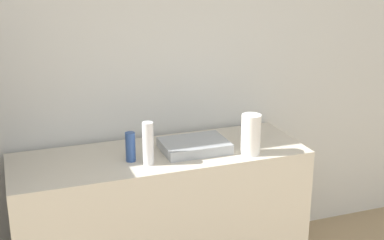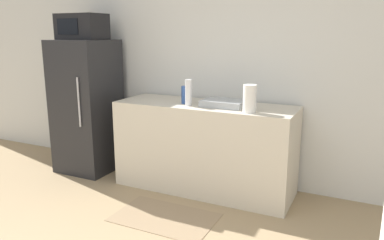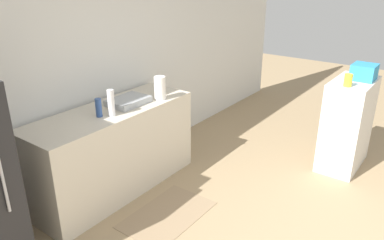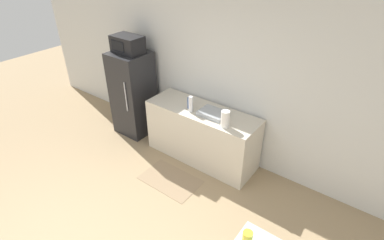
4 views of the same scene
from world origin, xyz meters
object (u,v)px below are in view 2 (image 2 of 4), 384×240
(microwave, at_px, (82,27))
(bottle_short, at_px, (184,95))
(paper_towel_roll, at_px, (250,99))
(refrigerator, at_px, (87,106))
(bottle_tall, at_px, (188,93))

(microwave, xyz_separation_m, bottle_short, (1.24, -0.02, -0.65))
(paper_towel_roll, bearing_deg, bottle_short, 169.68)
(bottle_short, xyz_separation_m, paper_towel_roll, (0.70, -0.13, 0.03))
(refrigerator, distance_m, bottle_short, 1.26)
(refrigerator, bearing_deg, bottle_tall, -4.02)
(refrigerator, height_order, paper_towel_roll, refrigerator)
(bottle_tall, bearing_deg, bottle_short, 137.57)
(refrigerator, height_order, bottle_tall, refrigerator)
(bottle_tall, distance_m, paper_towel_roll, 0.61)
(refrigerator, relative_size, microwave, 2.92)
(bottle_tall, relative_size, bottle_short, 1.44)
(bottle_tall, distance_m, bottle_short, 0.12)
(refrigerator, distance_m, microwave, 0.87)
(refrigerator, xyz_separation_m, bottle_short, (1.24, -0.02, 0.22))
(bottle_tall, bearing_deg, microwave, 176.03)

